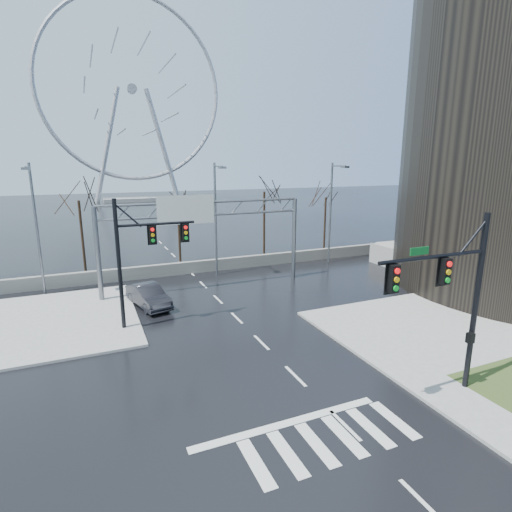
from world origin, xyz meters
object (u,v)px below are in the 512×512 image
signal_mast_near (456,290)px  ferris_wheel (132,97)px  signal_mast_far (138,251)px  sign_gantry (200,226)px  car (148,296)px

signal_mast_near → ferris_wheel: ferris_wheel is taller
signal_mast_far → ferris_wheel: ferris_wheel is taller
signal_mast_near → ferris_wheel: (-0.14, 99.04, 21.26)m
signal_mast_near → signal_mast_far: (-11.01, 13.00, -0.04)m
signal_mast_near → signal_mast_far: size_ratio=1.00×
sign_gantry → signal_mast_far: bearing=-132.5°
sign_gantry → car: (-4.60, -2.40, -4.40)m
signal_mast_far → car: (0.89, 3.59, -4.05)m
signal_mast_near → sign_gantry: bearing=106.2°
signal_mast_near → signal_mast_far: same height
ferris_wheel → car: 86.83m
signal_mast_near → car: 19.86m
signal_mast_far → car: 5.49m
ferris_wheel → signal_mast_near: bearing=-89.9°
signal_mast_near → car: bearing=121.4°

